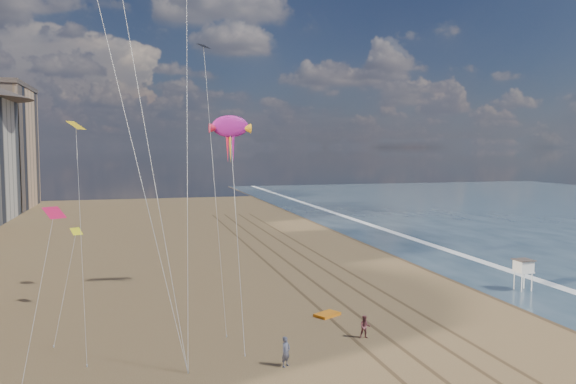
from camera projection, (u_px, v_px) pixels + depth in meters
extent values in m
plane|color=#42301E|center=(434.00, 258.00, 67.77)|extent=(260.00, 260.00, 0.00)
plane|color=white|center=(465.00, 256.00, 68.86)|extent=(260.00, 260.00, 0.00)
cube|color=brown|center=(296.00, 289.00, 52.88)|extent=(0.28, 120.00, 0.01)
cube|color=brown|center=(320.00, 287.00, 53.50)|extent=(0.28, 120.00, 0.01)
cube|color=brown|center=(348.00, 285.00, 54.23)|extent=(0.28, 120.00, 0.01)
cube|color=brown|center=(369.00, 284.00, 54.81)|extent=(0.28, 120.00, 0.01)
cylinder|color=white|center=(522.00, 283.00, 51.59)|extent=(0.11, 0.11, 1.61)
cylinder|color=white|center=(532.00, 283.00, 51.87)|extent=(0.11, 0.11, 1.61)
cylinder|color=white|center=(514.00, 281.00, 52.62)|extent=(0.11, 0.11, 1.61)
cylinder|color=white|center=(524.00, 280.00, 52.90)|extent=(0.11, 0.11, 1.61)
cube|color=white|center=(523.00, 272.00, 52.17)|extent=(1.43, 1.43, 0.11)
cube|color=white|center=(523.00, 266.00, 52.13)|extent=(1.34, 1.34, 0.99)
cube|color=#473D38|center=(524.00, 260.00, 52.08)|extent=(1.61, 1.61, 0.09)
cube|color=orange|center=(327.00, 314.00, 44.33)|extent=(2.32, 2.04, 0.22)
ellipsoid|color=#B91C97|center=(230.00, 126.00, 51.03)|extent=(3.87, 0.73, 2.30)
cone|color=red|center=(215.00, 128.00, 50.69)|extent=(1.04, 0.86, 0.86)
cone|color=#FFB01A|center=(245.00, 128.00, 51.41)|extent=(1.04, 0.86, 0.86)
cylinder|color=silver|center=(236.00, 227.00, 43.42)|extent=(0.03, 0.03, 22.04)
imported|color=slate|center=(286.00, 352.00, 34.03)|extent=(0.80, 0.76, 1.84)
imported|color=#8D4750|center=(365.00, 327.00, 39.08)|extent=(0.91, 0.79, 1.61)
plane|color=yellow|center=(76.00, 125.00, 39.56)|extent=(1.57, 1.61, 0.60)
plane|color=#FFF31A|center=(76.00, 231.00, 46.39)|extent=(1.32, 1.26, 0.50)
plane|color=black|center=(204.00, 46.00, 47.08)|extent=(1.55, 1.53, 0.48)
plane|color=#EA164E|center=(54.00, 213.00, 35.68)|extent=(1.86, 1.81, 0.66)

